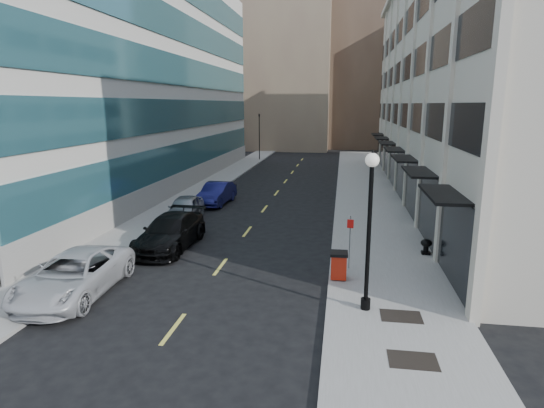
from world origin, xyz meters
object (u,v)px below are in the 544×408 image
(car_white_van, at_px, (74,275))
(car_silver_sedan, at_px, (185,209))
(car_blue_sedan, at_px, (217,193))
(lamppost, at_px, (370,218))
(urn_planter, at_px, (426,245))
(sign_post, at_px, (350,235))
(car_black_pickup, at_px, (170,232))
(trash_bin, at_px, (339,264))
(traffic_signal, at_px, (259,117))

(car_white_van, relative_size, car_silver_sedan, 1.29)
(car_blue_sedan, xyz_separation_m, lamppost, (10.21, -16.83, 2.72))
(urn_planter, bearing_deg, car_white_van, -154.63)
(car_white_van, height_order, car_blue_sedan, car_white_van)
(sign_post, relative_size, urn_planter, 3.20)
(car_black_pickup, bearing_deg, car_white_van, -102.27)
(lamppost, height_order, urn_planter, lamppost)
(trash_bin, distance_m, urn_planter, 5.75)
(trash_bin, height_order, urn_planter, trash_bin)
(car_black_pickup, bearing_deg, lamppost, -31.03)
(sign_post, distance_m, urn_planter, 4.69)
(traffic_signal, relative_size, urn_planter, 9.24)
(urn_planter, bearing_deg, lamppost, -115.64)
(urn_planter, bearing_deg, traffic_signal, 112.14)
(car_black_pickup, xyz_separation_m, sign_post, (9.14, -2.03, 0.85))
(car_silver_sedan, bearing_deg, car_white_van, -96.74)
(car_blue_sedan, xyz_separation_m, urn_planter, (13.42, -10.16, -0.20))
(car_white_van, relative_size, car_black_pickup, 1.01)
(car_white_van, distance_m, urn_planter, 15.94)
(trash_bin, xyz_separation_m, sign_post, (0.45, 1.34, 0.92))
(lamppost, bearing_deg, car_black_pickup, 147.74)
(car_white_van, height_order, trash_bin, car_white_van)
(car_silver_sedan, relative_size, lamppost, 0.81)
(car_black_pickup, relative_size, lamppost, 1.03)
(traffic_signal, distance_m, sign_post, 41.48)
(car_silver_sedan, xyz_separation_m, trash_bin, (9.89, -8.97, -0.00))
(trash_bin, bearing_deg, car_white_van, -165.13)
(sign_post, bearing_deg, traffic_signal, 116.27)
(traffic_signal, xyz_separation_m, lamppost, (11.90, -43.78, -2.20))
(car_blue_sedan, relative_size, urn_planter, 6.46)
(car_white_van, relative_size, trash_bin, 5.05)
(car_white_van, relative_size, sign_post, 2.46)
(car_blue_sedan, bearing_deg, car_white_van, -89.65)
(trash_bin, bearing_deg, car_blue_sedan, 122.18)
(traffic_signal, relative_size, lamppost, 1.22)
(trash_bin, bearing_deg, car_black_pickup, 157.81)
(car_black_pickup, bearing_deg, car_silver_sedan, 103.29)
(trash_bin, bearing_deg, traffic_signal, 103.85)
(car_silver_sedan, bearing_deg, sign_post, -41.71)
(car_blue_sedan, height_order, urn_planter, car_blue_sedan)
(car_silver_sedan, bearing_deg, trash_bin, -47.47)
(trash_bin, bearing_deg, lamppost, -71.12)
(sign_post, height_order, urn_planter, sign_post)
(car_black_pickup, xyz_separation_m, urn_planter, (12.89, 0.56, -0.25))
(traffic_signal, relative_size, car_blue_sedan, 1.43)
(car_silver_sedan, height_order, lamppost, lamppost)
(traffic_signal, relative_size, car_white_van, 1.17)
(car_black_pickup, bearing_deg, trash_bin, -19.94)
(car_white_van, distance_m, sign_post, 11.49)
(car_white_van, bearing_deg, car_blue_sedan, 84.59)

